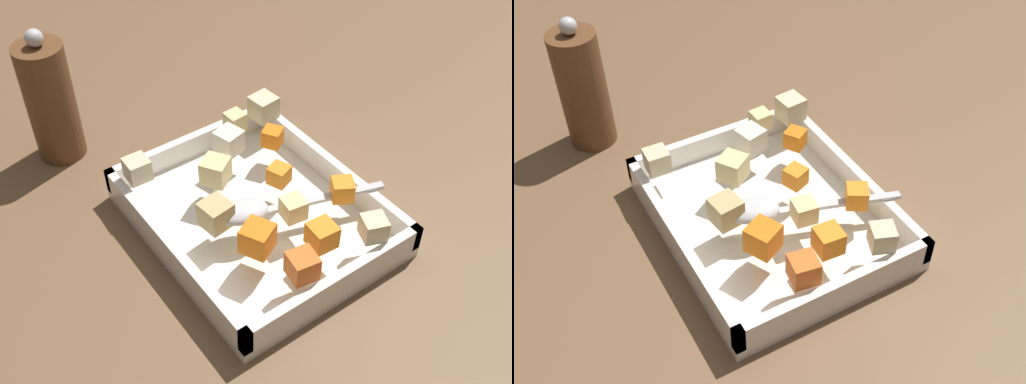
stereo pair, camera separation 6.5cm
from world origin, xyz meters
TOP-DOWN VIEW (x-y plane):
  - ground_plane at (0.00, 0.00)m, footprint 4.00×4.00m
  - baking_dish at (0.02, -0.01)m, footprint 0.32×0.26m
  - carrot_chunk_near_spoon at (0.12, 0.01)m, footprint 0.03×0.03m
  - carrot_chunk_corner_nw at (0.01, 0.03)m, footprint 0.03×0.03m
  - carrot_chunk_corner_ne at (0.09, -0.06)m, footprint 0.05×0.05m
  - carrot_chunk_under_handle at (-0.06, 0.07)m, footprint 0.03×0.03m
  - carrot_chunk_corner_sw at (0.08, 0.08)m, footprint 0.04×0.04m
  - carrot_chunk_far_left at (0.15, -0.04)m, footprint 0.04×0.04m
  - potato_chunk_rim_edge at (-0.11, 0.10)m, footprint 0.04×0.04m
  - potato_chunk_near_right at (-0.04, -0.03)m, footprint 0.05×0.05m
  - potato_chunk_back_center at (0.03, -0.07)m, footprint 0.04×0.04m
  - potato_chunk_heap_side at (0.07, 0.01)m, footprint 0.03×0.03m
  - potato_chunk_mid_left at (-0.10, -0.11)m, footprint 0.03×0.03m
  - potato_chunk_heap_top at (0.15, 0.06)m, footprint 0.04×0.04m
  - potato_chunk_far_right at (-0.12, 0.05)m, footprint 0.03×0.03m
  - parsnip_chunk_mid_right at (-0.08, 0.02)m, footprint 0.04×0.04m
  - serving_spoon at (0.04, -0.03)m, footprint 0.09×0.22m
  - pepper_mill at (-0.27, -0.15)m, footprint 0.07×0.07m

SIDE VIEW (x-z plane):
  - ground_plane at x=0.00m, z-range 0.00..0.00m
  - baking_dish at x=0.02m, z-range -0.01..0.04m
  - serving_spoon at x=0.04m, z-range 0.05..0.07m
  - carrot_chunk_corner_nw at x=0.01m, z-range 0.05..0.07m
  - carrot_chunk_under_handle at x=-0.06m, z-range 0.05..0.07m
  - potato_chunk_far_right at x=-0.12m, z-range 0.05..0.07m
  - carrot_chunk_corner_sw at x=0.08m, z-range 0.05..0.08m
  - potato_chunk_heap_side at x=0.07m, z-range 0.05..0.08m
  - potato_chunk_heap_top at x=0.15m, z-range 0.05..0.08m
  - potato_chunk_mid_left at x=-0.10m, z-range 0.05..0.08m
  - carrot_chunk_near_spoon at x=0.12m, z-range 0.05..0.08m
  - carrot_chunk_far_left at x=0.15m, z-range 0.05..0.08m
  - parsnip_chunk_mid_right at x=-0.08m, z-range 0.05..0.08m
  - potato_chunk_near_right at x=-0.04m, z-range 0.05..0.08m
  - potato_chunk_back_center at x=0.03m, z-range 0.05..0.08m
  - potato_chunk_rim_edge at x=-0.11m, z-range 0.05..0.08m
  - carrot_chunk_corner_ne at x=0.09m, z-range 0.05..0.08m
  - pepper_mill at x=-0.27m, z-range -0.01..0.19m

